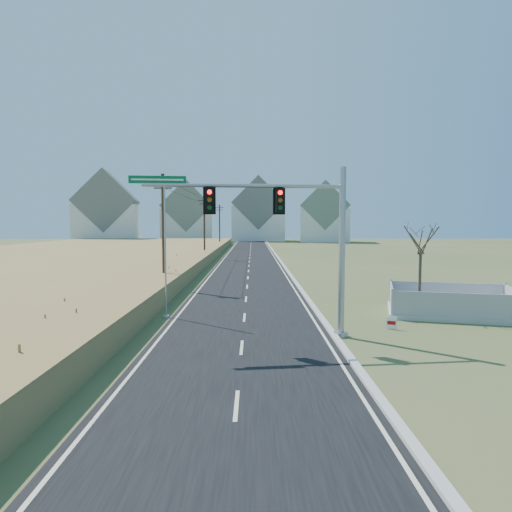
{
  "coord_description": "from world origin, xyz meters",
  "views": [
    {
      "loc": [
        0.47,
        -20.56,
        5.21
      ],
      "look_at": [
        0.64,
        4.33,
        3.4
      ],
      "focal_mm": 32.0,
      "sensor_mm": 36.0,
      "label": 1
    }
  ],
  "objects": [
    {
      "name": "condo_nw",
      "position": [
        -38.0,
        100.0,
        7.7
      ],
      "size": [
        17.69,
        13.38,
        19.05
      ],
      "rotation": [
        0.0,
        0.0,
        0.14
      ],
      "color": "silver",
      "rests_on": "ground"
    },
    {
      "name": "road",
      "position": [
        0.0,
        50.0,
        0.03
      ],
      "size": [
        8.0,
        180.0,
        0.06
      ],
      "primitive_type": "cube",
      "color": "black",
      "rests_on": "ground"
    },
    {
      "name": "utility_pole_mid",
      "position": [
        -6.5,
        45.0,
        4.68
      ],
      "size": [
        1.8,
        0.26,
        9.0
      ],
      "color": "#422D1E",
      "rests_on": "ground"
    },
    {
      "name": "condo_ne",
      "position": [
        20.0,
        104.0,
        6.84
      ],
      "size": [
        14.12,
        10.51,
        16.52
      ],
      "rotation": [
        0.0,
        0.0,
        -0.1
      ],
      "color": "silver",
      "rests_on": "ground"
    },
    {
      "name": "bare_tree",
      "position": [
        9.73,
        4.46,
        4.43
      ],
      "size": [
        2.07,
        2.07,
        5.5
      ],
      "color": "#4C3F33",
      "rests_on": "ground"
    },
    {
      "name": "condo_n",
      "position": [
        2.0,
        112.0,
        7.61
      ],
      "size": [
        15.27,
        10.2,
        18.54
      ],
      "color": "silver",
      "rests_on": "ground"
    },
    {
      "name": "reed_marsh",
      "position": [
        -24.0,
        40.0,
        0.65
      ],
      "size": [
        38.0,
        110.0,
        1.3
      ],
      "primitive_type": "cube",
      "color": "#9C7946",
      "rests_on": "ground"
    },
    {
      "name": "open_sign",
      "position": [
        7.26,
        1.41,
        0.33
      ],
      "size": [
        0.47,
        0.25,
        0.61
      ],
      "rotation": [
        0.0,
        0.0,
        -0.43
      ],
      "color": "white",
      "rests_on": "ground"
    },
    {
      "name": "utility_pole_near",
      "position": [
        -6.5,
        15.0,
        4.68
      ],
      "size": [
        1.8,
        0.26,
        9.0
      ],
      "color": "#422D1E",
      "rests_on": "ground"
    },
    {
      "name": "condo_nnw",
      "position": [
        -18.0,
        108.0,
        6.94
      ],
      "size": [
        14.93,
        11.17,
        17.03
      ],
      "rotation": [
        0.0,
        0.0,
        0.07
      ],
      "color": "silver",
      "rests_on": "ground"
    },
    {
      "name": "utility_pole_far",
      "position": [
        -6.5,
        75.0,
        4.68
      ],
      "size": [
        1.8,
        0.26,
        9.0
      ],
      "color": "#422D1E",
      "rests_on": "ground"
    },
    {
      "name": "flagpole",
      "position": [
        -4.3,
        4.2,
        2.9
      ],
      "size": [
        0.33,
        0.33,
        7.26
      ],
      "color": "#B7B5AD",
      "rests_on": "ground"
    },
    {
      "name": "ground",
      "position": [
        0.0,
        0.0,
        0.0
      ],
      "size": [
        260.0,
        260.0,
        0.0
      ],
      "primitive_type": "plane",
      "color": "#425428",
      "rests_on": "ground"
    },
    {
      "name": "fence_enclosure",
      "position": [
        11.74,
        4.97,
        0.3
      ],
      "size": [
        7.83,
        6.3,
        1.57
      ],
      "rotation": [
        0.0,
        0.0,
        -0.27
      ],
      "color": "#B7B5AD",
      "rests_on": "ground"
    },
    {
      "name": "traffic_signal_mast",
      "position": [
        2.61,
        -0.22,
        4.69
      ],
      "size": [
        9.64,
        1.39,
        7.71
      ],
      "rotation": [
        0.0,
        0.0,
        0.11
      ],
      "color": "#9EA0A5",
      "rests_on": "ground"
    },
    {
      "name": "curb",
      "position": [
        4.15,
        50.0,
        0.09
      ],
      "size": [
        0.3,
        180.0,
        0.18
      ],
      "primitive_type": "cube",
      "color": "#B2AFA8",
      "rests_on": "ground"
    }
  ]
}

